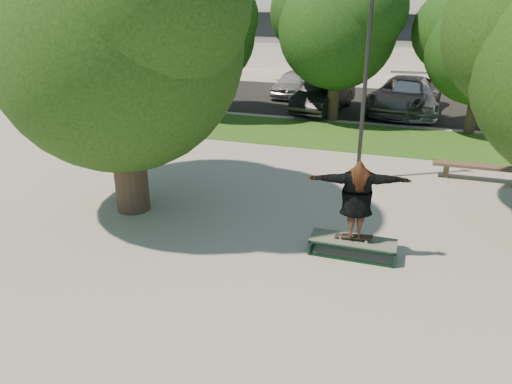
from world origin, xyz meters
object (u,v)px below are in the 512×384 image
(car_dark, at_px, (324,95))
(car_silver_b, at_px, (410,96))
(bench, at_px, (488,168))
(car_grey, at_px, (404,95))
(grind_box, at_px, (353,247))
(car_silver_a, at_px, (294,83))
(tree_left, at_px, (115,29))
(bystander, at_px, (123,167))
(lamppost, at_px, (366,72))

(car_dark, bearing_deg, car_silver_b, 23.77)
(bench, distance_m, car_grey, 8.91)
(grind_box, height_order, car_silver_a, car_silver_a)
(tree_left, height_order, car_dark, tree_left)
(bench, bearing_deg, bystander, -156.60)
(car_grey, bearing_deg, car_dark, -155.91)
(car_silver_b, bearing_deg, tree_left, -120.65)
(bystander, relative_size, car_dark, 0.35)
(car_silver_a, relative_size, car_silver_b, 0.74)
(bench, bearing_deg, car_grey, 107.71)
(car_dark, height_order, car_grey, car_grey)
(tree_left, height_order, car_silver_b, tree_left)
(lamppost, distance_m, bystander, 7.12)
(car_grey, bearing_deg, bystander, -108.56)
(tree_left, relative_size, grind_box, 3.95)
(grind_box, bearing_deg, bystander, 167.38)
(grind_box, distance_m, car_grey, 14.15)
(tree_left, relative_size, bench, 2.30)
(tree_left, bearing_deg, bench, 28.79)
(bystander, bearing_deg, car_silver_a, 61.39)
(bystander, relative_size, car_grey, 0.29)
(car_silver_b, bearing_deg, grind_box, -97.57)
(bystander, height_order, car_silver_b, bystander)
(bystander, relative_size, car_silver_b, 0.31)
(lamppost, bearing_deg, car_silver_a, 112.94)
(bench, distance_m, car_silver_b, 8.86)
(tree_left, distance_m, car_dark, 13.22)
(car_silver_b, bearing_deg, lamppost, -101.74)
(bystander, bearing_deg, car_dark, 50.16)
(car_silver_a, relative_size, car_grey, 0.69)
(bystander, relative_size, car_silver_a, 0.42)
(grind_box, relative_size, car_silver_a, 0.46)
(grind_box, relative_size, car_grey, 0.32)
(tree_left, bearing_deg, car_silver_b, 64.48)
(car_dark, bearing_deg, bench, -40.35)
(lamppost, distance_m, bench, 4.67)
(tree_left, height_order, grind_box, tree_left)
(tree_left, relative_size, car_dark, 1.55)
(bystander, bearing_deg, car_silver_b, 36.59)
(bystander, relative_size, bench, 0.53)
(car_silver_b, bearing_deg, bystander, -123.91)
(lamppost, bearing_deg, car_silver_b, 83.39)
(lamppost, xyz_separation_m, car_dark, (-2.69, 8.52, -2.39))
(grind_box, relative_size, bystander, 1.11)
(grind_box, xyz_separation_m, car_dark, (-3.19, 13.20, 0.57))
(lamppost, xyz_separation_m, car_silver_b, (1.10, 9.48, -2.39))
(car_silver_a, height_order, car_dark, car_dark)
(grind_box, xyz_separation_m, car_silver_b, (0.60, 14.16, 0.58))
(bench, height_order, car_grey, car_grey)
(bench, distance_m, car_silver_a, 13.51)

